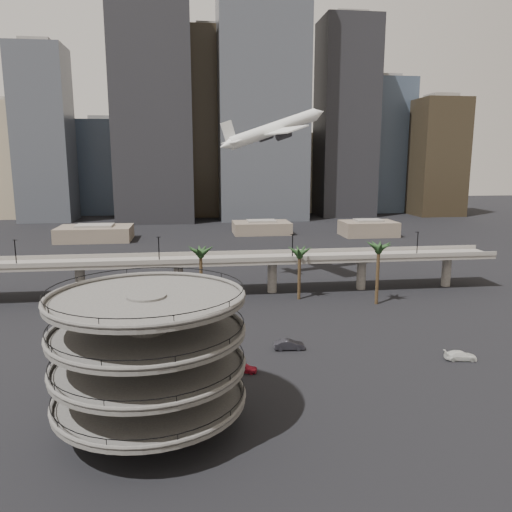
{
  "coord_description": "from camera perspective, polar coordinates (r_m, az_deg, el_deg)",
  "views": [
    {
      "loc": [
        -7.89,
        -58.87,
        31.13
      ],
      "look_at": [
        3.57,
        28.0,
        14.13
      ],
      "focal_mm": 35.0,
      "sensor_mm": 36.0,
      "label": 1
    }
  ],
  "objects": [
    {
      "name": "low_buildings",
      "position": [
        203.68,
        -3.28,
        2.99
      ],
      "size": [
        135.0,
        27.5,
        6.8
      ],
      "color": "brown",
      "rests_on": "ground"
    },
    {
      "name": "overpass",
      "position": [
        116.59,
        -3.47,
        -0.81
      ],
      "size": [
        130.0,
        9.3,
        14.7
      ],
      "color": "slate",
      "rests_on": "ground"
    },
    {
      "name": "car_c",
      "position": [
        86.43,
        22.34,
        -10.48
      ],
      "size": [
        5.22,
        2.81,
        1.44
      ],
      "primitive_type": "imported",
      "rotation": [
        0.0,
        0.0,
        1.4
      ],
      "color": "silver",
      "rests_on": "ground"
    },
    {
      "name": "parking_ramp",
      "position": [
        59.08,
        -12.16,
        -10.41
      ],
      "size": [
        22.2,
        22.2,
        17.35
      ],
      "color": "#4A4845",
      "rests_on": "ground"
    },
    {
      "name": "ground",
      "position": [
        67.06,
        0.11,
        -16.68
      ],
      "size": [
        700.0,
        700.0,
        0.0
      ],
      "primitive_type": "plane",
      "color": "black",
      "rests_on": "ground"
    },
    {
      "name": "car_b",
      "position": [
        84.36,
        3.8,
        -10.09
      ],
      "size": [
        5.18,
        2.06,
        1.68
      ],
      "primitive_type": "imported",
      "rotation": [
        0.0,
        0.0,
        1.51
      ],
      "color": "black",
      "rests_on": "ground"
    },
    {
      "name": "car_a",
      "position": [
        75.94,
        -1.43,
        -12.65
      ],
      "size": [
        4.35,
        2.74,
        1.38
      ],
      "primitive_type": "imported",
      "rotation": [
        0.0,
        0.0,
        1.28
      ],
      "color": "#B4192F",
      "rests_on": "ground"
    },
    {
      "name": "skyline",
      "position": [
        277.49,
        -2.83,
        14.71
      ],
      "size": [
        269.0,
        86.0,
        134.52
      ],
      "color": "#85775C",
      "rests_on": "ground"
    },
    {
      "name": "airborne_jet",
      "position": [
        128.34,
        2.03,
        14.26
      ],
      "size": [
        29.49,
        27.02,
        12.33
      ],
      "rotation": [
        0.0,
        -0.31,
        0.31
      ],
      "color": "silver",
      "rests_on": "ground"
    },
    {
      "name": "palm_trees",
      "position": [
        107.62,
        4.36,
        0.4
      ],
      "size": [
        42.4,
        10.4,
        14.0
      ],
      "color": "#44331D",
      "rests_on": "ground"
    }
  ]
}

